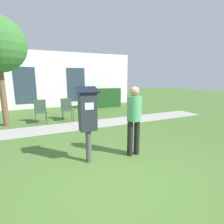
{
  "coord_description": "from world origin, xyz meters",
  "views": [
    {
      "loc": [
        -1.14,
        -2.6,
        1.79
      ],
      "look_at": [
        0.39,
        0.69,
        1.05
      ],
      "focal_mm": 28.0,
      "sensor_mm": 36.0,
      "label": 1
    }
  ],
  "objects": [
    {
      "name": "parking_meter",
      "position": [
        -0.13,
        0.74,
        1.02
      ],
      "size": [
        0.44,
        0.31,
        1.59
      ],
      "color": "#4C4C4C",
      "rests_on": "ground"
    },
    {
      "name": "sidewalk",
      "position": [
        0.0,
        3.55,
        0.01
      ],
      "size": [
        12.0,
        1.1,
        0.02
      ],
      "color": "#A3A099",
      "rests_on": "ground"
    },
    {
      "name": "outdoor_chair_left",
      "position": [
        -0.87,
        4.65,
        0.53
      ],
      "size": [
        0.44,
        0.44,
        0.9
      ],
      "rotation": [
        0.0,
        0.0,
        0.38
      ],
      "color": "#334738",
      "rests_on": "ground"
    },
    {
      "name": "hedge_row",
      "position": [
        2.67,
        6.92,
        0.55
      ],
      "size": [
        2.11,
        0.6,
        1.1
      ],
      "color": "#1E471E",
      "rests_on": "ground"
    },
    {
      "name": "person_standing",
      "position": [
        0.9,
        0.64,
        0.93
      ],
      "size": [
        0.32,
        0.32,
        1.58
      ],
      "rotation": [
        0.0,
        0.0,
        0.35
      ],
      "color": "black",
      "rests_on": "ground"
    },
    {
      "name": "ground_plane",
      "position": [
        0.0,
        0.0,
        0.0
      ],
      "size": [
        40.0,
        40.0,
        0.0
      ],
      "primitive_type": "plane",
      "color": "#476B2D"
    },
    {
      "name": "outdoor_chair_middle",
      "position": [
        0.16,
        4.65,
        0.53
      ],
      "size": [
        0.44,
        0.44,
        0.9
      ],
      "rotation": [
        0.0,
        0.0,
        -0.21
      ],
      "color": "#334738",
      "rests_on": "ground"
    },
    {
      "name": "building_facade",
      "position": [
        0.0,
        8.23,
        1.6
      ],
      "size": [
        10.0,
        0.26,
        3.2
      ],
      "color": "white",
      "rests_on": "ground"
    }
  ]
}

